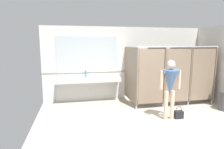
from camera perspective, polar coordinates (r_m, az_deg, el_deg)
The scene contains 9 objects.
ground_plane at distance 5.20m, azimuth 14.08°, elevation -15.33°, with size 6.42×5.94×0.10m, color #B2A899.
wall_back at distance 7.31m, azimuth 5.10°, elevation 3.52°, with size 6.42×0.12×2.72m, color silver.
wall_back_tile_band at distance 7.28m, azimuth 5.21°, elevation 1.06°, with size 6.42×0.01×0.06m, color #9E937F.
vanity_counter at distance 6.85m, azimuth -7.24°, elevation -2.84°, with size 2.31×0.55×1.01m.
mirror_panel at distance 6.91m, azimuth -7.56°, elevation 6.03°, with size 2.21×0.02×1.31m, color silver.
bathroom_stalls at distance 6.93m, azimuth 17.40°, elevation 0.31°, with size 2.88×1.40×2.02m.
person_standing at distance 5.34m, azimuth 17.28°, elevation -2.35°, with size 0.58×0.44×1.66m.
handbag at distance 5.75m, azimuth 19.56°, elevation -11.31°, with size 0.25×0.15×0.35m.
soap_dispenser at distance 6.86m, azimuth -8.05°, elevation 0.03°, with size 0.07×0.07×0.22m.
Camera 1 is at (-2.15, -4.22, 2.09)m, focal length 30.07 mm.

